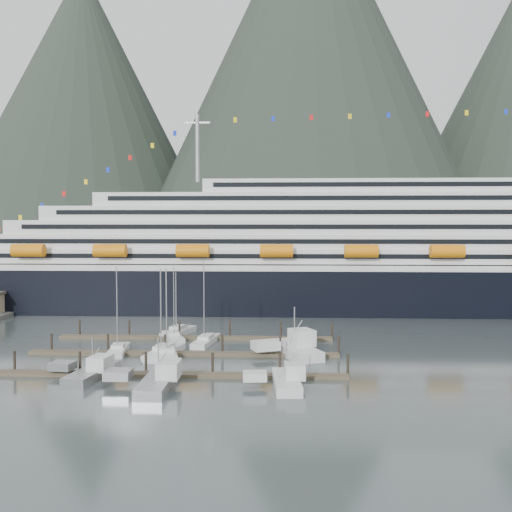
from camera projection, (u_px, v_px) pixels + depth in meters
The scene contains 16 objects.
ground at pixel (213, 360), 88.91m from camera, with size 1600.00×1600.00×0.00m, color #404C4B.
mountains at pixel (321, 96), 665.15m from camera, with size 870.00×440.00×420.00m.
cruise_ship at pixel (366, 259), 141.75m from camera, with size 210.00×30.40×50.30m.
dock_near at pixel (167, 374), 79.20m from camera, with size 48.18×2.28×3.20m.
dock_mid at pixel (183, 353), 92.17m from camera, with size 48.18×2.28×3.20m.
dock_far at pixel (196, 337), 105.13m from camera, with size 48.18×2.28×3.20m.
sailboat_a at pixel (118, 350), 93.54m from camera, with size 3.45×8.72×14.08m.
sailboat_b at pixel (166, 355), 90.37m from camera, with size 5.44×11.50×14.22m.
sailboat_c at pixel (164, 353), 91.53m from camera, with size 4.83×10.96×14.02m.
sailboat_d at pixel (206, 341), 100.97m from camera, with size 3.92×10.78×14.90m.
sailboat_e at pixel (173, 337), 104.70m from camera, with size 5.64×9.39×13.88m.
sailboat_f at pixel (179, 332), 109.23m from camera, with size 5.38×10.07×12.00m.
trawler_a at pixel (92, 371), 78.57m from camera, with size 8.48×11.66×6.18m.
trawler_c at pixel (157, 380), 74.13m from camera, with size 9.30×13.24×6.73m.
trawler_d at pixel (285, 380), 74.12m from camera, with size 7.81×10.54×6.11m.
trawler_e at pixel (293, 349), 92.21m from camera, with size 11.14×13.21×8.25m.
Camera 1 is at (10.36, -87.61, 20.10)m, focal length 42.00 mm.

